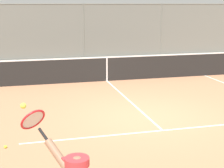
% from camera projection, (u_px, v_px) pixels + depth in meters
% --- Properties ---
extents(ground_plane, '(60.00, 60.00, 0.00)m').
position_uv_depth(ground_plane, '(147.00, 116.00, 9.31)').
color(ground_plane, '#B27551').
extents(court_line_markings, '(8.54, 10.32, 0.01)m').
position_uv_depth(court_line_markings, '(168.00, 135.00, 7.98)').
color(court_line_markings, white).
rests_on(court_line_markings, ground).
extents(fence_backdrop, '(20.22, 1.37, 2.98)m').
position_uv_depth(fence_backdrop, '(82.00, 33.00, 18.73)').
color(fence_backdrop, slate).
rests_on(fence_backdrop, ground).
extents(tennis_net, '(10.97, 0.09, 1.07)m').
position_uv_depth(tennis_net, '(107.00, 68.00, 13.50)').
color(tennis_net, '#2D2D2D').
rests_on(tennis_net, ground).
extents(tennis_ball_mid_court, '(0.07, 0.07, 0.07)m').
position_uv_depth(tennis_ball_mid_court, '(5.00, 147.00, 7.24)').
color(tennis_ball_mid_court, '#CCDB33').
rests_on(tennis_ball_mid_court, ground).
extents(tennis_ball_near_baseline, '(0.07, 0.07, 0.07)m').
position_uv_depth(tennis_ball_near_baseline, '(37.00, 120.00, 8.92)').
color(tennis_ball_near_baseline, '#C1D138').
rests_on(tennis_ball_near_baseline, ground).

